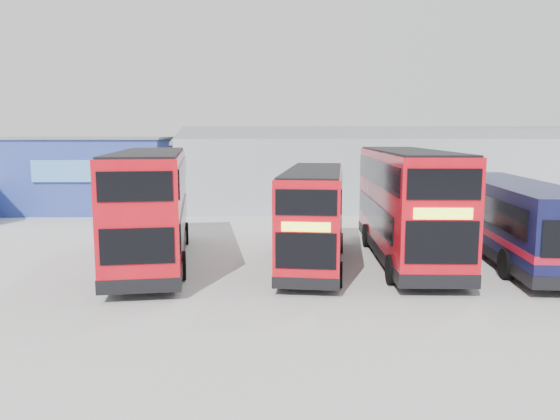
# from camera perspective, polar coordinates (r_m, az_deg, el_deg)

# --- Properties ---
(ground_plane) EXTENTS (120.00, 120.00, 0.00)m
(ground_plane) POSITION_cam_1_polar(r_m,az_deg,el_deg) (21.90, 1.53, -6.24)
(ground_plane) COLOR #A8A8A3
(ground_plane) RESTS_ON ground
(office_block) EXTENTS (12.30, 8.32, 5.12)m
(office_block) POSITION_cam_1_polar(r_m,az_deg,el_deg) (41.31, -19.79, 3.67)
(office_block) COLOR navy
(office_block) RESTS_ON ground
(maintenance_shed) EXTENTS (30.50, 12.00, 5.89)m
(maintenance_shed) POSITION_cam_1_polar(r_m,az_deg,el_deg) (42.30, 10.90, 4.12)
(maintenance_shed) COLOR #9BA1A9
(maintenance_shed) RESTS_ON ground
(double_decker_left) EXTENTS (3.97, 11.28, 4.68)m
(double_decker_left) POSITION_cam_1_polar(r_m,az_deg,el_deg) (23.07, -13.33, 0.17)
(double_decker_left) COLOR red
(double_decker_left) RESTS_ON ground
(double_decker_centre) EXTENTS (3.58, 9.57, 3.96)m
(double_decker_centre) POSITION_cam_1_polar(r_m,az_deg,el_deg) (22.34, 3.54, -0.81)
(double_decker_centre) COLOR red
(double_decker_centre) RESTS_ON ground
(double_decker_right) EXTENTS (3.30, 11.25, 4.70)m
(double_decker_right) POSITION_cam_1_polar(r_m,az_deg,el_deg) (23.67, 13.11, 0.40)
(double_decker_right) COLOR red
(double_decker_right) RESTS_ON ground
(single_decker_blue) EXTENTS (4.06, 12.50, 3.33)m
(single_decker_blue) POSITION_cam_1_polar(r_m,az_deg,el_deg) (25.47, 23.16, -1.07)
(single_decker_blue) COLOR #0C1235
(single_decker_blue) RESTS_ON ground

